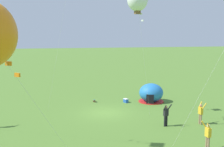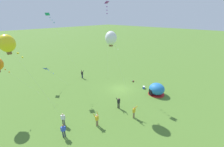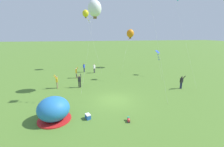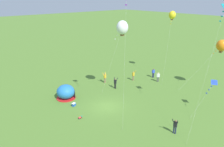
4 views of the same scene
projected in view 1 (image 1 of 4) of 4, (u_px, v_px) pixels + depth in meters
The scene contains 7 objects.
ground_plane at pixel (106, 113), 25.38m from camera, with size 300.00×300.00×0.00m, color #517A2D.
popup_tent at pixel (151, 93), 29.50m from camera, with size 2.81×2.81×2.10m.
cooler_box at pixel (126, 101), 29.29m from camera, with size 0.53×0.63×0.44m.
toddler_crawling at pixel (94, 100), 29.51m from camera, with size 0.32×0.55×0.32m.
person_far_back at pixel (201, 113), 21.89m from camera, with size 0.48×0.68×1.89m.
person_center_field at pixel (208, 135), 16.91m from camera, with size 0.48×0.68×1.89m.
person_arms_raised at pixel (166, 114), 21.39m from camera, with size 0.70×0.58×1.89m.
Camera 1 is at (5.81, 23.92, 7.29)m, focal length 42.00 mm.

